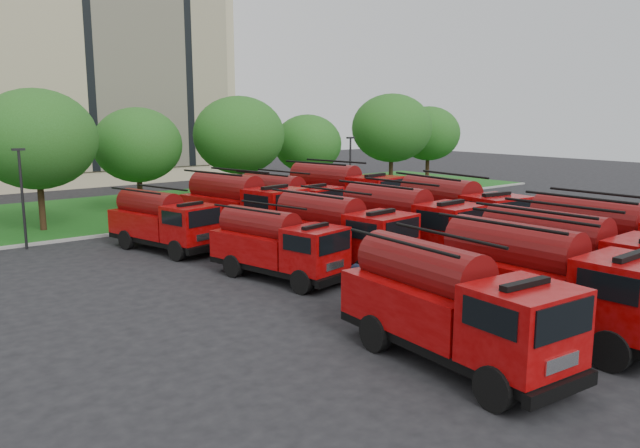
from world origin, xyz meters
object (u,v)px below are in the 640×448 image
(fire_truck_4, at_px, (277,245))
(fire_truck_10, at_px, (286,203))
(fire_truck_5, at_px, (338,233))
(firefighter_4, at_px, (356,312))
(firefighter_1, at_px, (617,360))
(fire_truck_8, at_px, (163,221))
(firefighter_5, at_px, (465,242))
(fire_truck_6, at_px, (406,223))
(fire_truck_0, at_px, (451,306))
(fire_truck_11, at_px, (340,193))
(fire_truck_9, at_px, (241,207))
(fire_truck_7, at_px, (456,214))
(firefighter_2, at_px, (593,280))
(fire_truck_3, at_px, (615,244))
(fire_truck_2, at_px, (575,262))
(fire_truck_1, at_px, (545,281))

(fire_truck_4, relative_size, fire_truck_10, 0.89)
(fire_truck_5, xyz_separation_m, firefighter_4, (-3.41, -4.95, -1.65))
(fire_truck_5, bearing_deg, firefighter_1, -98.72)
(fire_truck_8, height_order, firefighter_5, fire_truck_8)
(fire_truck_6, bearing_deg, firefighter_1, -112.80)
(fire_truck_8, height_order, firefighter_4, fire_truck_8)
(fire_truck_0, bearing_deg, fire_truck_6, 53.96)
(fire_truck_10, bearing_deg, firefighter_4, -126.07)
(fire_truck_0, distance_m, fire_truck_11, 22.52)
(fire_truck_9, bearing_deg, fire_truck_7, -60.44)
(fire_truck_9, height_order, firefighter_1, fire_truck_9)
(fire_truck_5, height_order, fire_truck_7, fire_truck_7)
(fire_truck_4, distance_m, fire_truck_11, 13.88)
(fire_truck_4, relative_size, fire_truck_5, 0.89)
(fire_truck_7, bearing_deg, firefighter_1, -117.05)
(fire_truck_10, height_order, firefighter_1, fire_truck_10)
(fire_truck_9, relative_size, fire_truck_10, 1.10)
(fire_truck_0, distance_m, firefighter_2, 11.83)
(fire_truck_0, relative_size, fire_truck_3, 0.97)
(fire_truck_0, distance_m, fire_truck_2, 7.06)
(fire_truck_0, height_order, fire_truck_4, fire_truck_0)
(fire_truck_0, height_order, fire_truck_7, fire_truck_7)
(firefighter_1, bearing_deg, fire_truck_2, 69.01)
(fire_truck_5, bearing_deg, fire_truck_3, -59.16)
(fire_truck_3, xyz_separation_m, fire_truck_7, (0.75, 8.58, 0.04))
(fire_truck_5, height_order, firefighter_4, fire_truck_5)
(firefighter_2, relative_size, firefighter_4, 1.04)
(fire_truck_10, height_order, firefighter_5, fire_truck_10)
(fire_truck_1, xyz_separation_m, firefighter_5, (9.54, 10.47, -1.72))
(fire_truck_1, distance_m, firefighter_2, 7.98)
(fire_truck_1, height_order, fire_truck_10, fire_truck_1)
(fire_truck_2, xyz_separation_m, fire_truck_4, (-5.66, 9.97, -0.29))
(fire_truck_4, bearing_deg, fire_truck_6, -18.73)
(fire_truck_5, height_order, fire_truck_8, fire_truck_5)
(fire_truck_3, distance_m, fire_truck_4, 13.57)
(fire_truck_3, relative_size, firefighter_5, 5.17)
(fire_truck_7, bearing_deg, firefighter_4, -151.30)
(fire_truck_5, distance_m, firefighter_4, 6.23)
(fire_truck_6, relative_size, firefighter_5, 5.22)
(fire_truck_1, relative_size, fire_truck_5, 1.02)
(fire_truck_6, height_order, fire_truck_7, fire_truck_7)
(fire_truck_1, bearing_deg, firefighter_5, 46.34)
(fire_truck_7, bearing_deg, fire_truck_11, 94.28)
(fire_truck_11, xyz_separation_m, firefighter_5, (1.36, -8.77, -1.83))
(fire_truck_1, xyz_separation_m, fire_truck_10, (3.98, 19.28, -0.09))
(fire_truck_2, bearing_deg, fire_truck_6, 81.48)
(firefighter_1, bearing_deg, fire_truck_8, 124.29)
(fire_truck_3, height_order, fire_truck_11, fire_truck_11)
(fire_truck_1, xyz_separation_m, firefighter_4, (-3.08, 5.32, -1.72))
(fire_truck_1, relative_size, fire_truck_2, 0.99)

